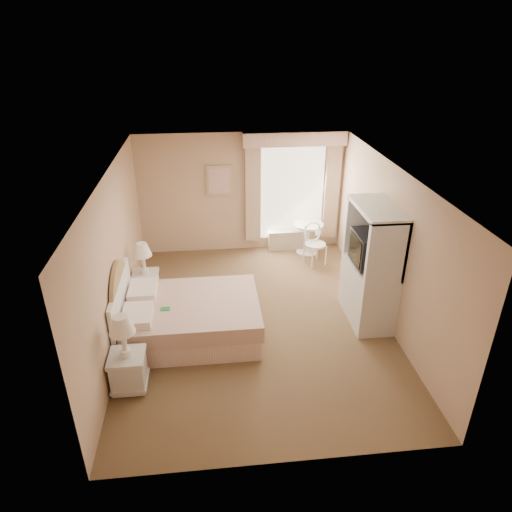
{
  "coord_description": "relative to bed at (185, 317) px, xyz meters",
  "views": [
    {
      "loc": [
        -0.68,
        -6.18,
        4.34
      ],
      "look_at": [
        0.03,
        0.3,
        1.04
      ],
      "focal_mm": 32.0,
      "sensor_mm": 36.0,
      "label": 1
    }
  ],
  "objects": [
    {
      "name": "nightstand_near",
      "position": [
        -0.72,
        -1.08,
        0.08
      ],
      "size": [
        0.46,
        0.46,
        1.12
      ],
      "color": "silver",
      "rests_on": "room"
    },
    {
      "name": "framed_art",
      "position": [
        0.67,
        2.99,
        1.21
      ],
      "size": [
        0.52,
        0.04,
        0.62
      ],
      "color": "tan",
      "rests_on": "room"
    },
    {
      "name": "cafe_chair",
      "position": [
        2.51,
        2.2,
        0.16
      ],
      "size": [
        0.52,
        0.52,
        0.85
      ],
      "rotation": [
        0.0,
        0.0,
        0.33
      ],
      "color": "white",
      "rests_on": "room"
    },
    {
      "name": "bed",
      "position": [
        0.0,
        0.0,
        0.0
      ],
      "size": [
        2.08,
        1.58,
        1.4
      ],
      "color": "#D7948C",
      "rests_on": "room"
    },
    {
      "name": "window",
      "position": [
        2.17,
        2.93,
        1.0
      ],
      "size": [
        2.05,
        0.22,
        2.51
      ],
      "color": "white",
      "rests_on": "room"
    },
    {
      "name": "round_table",
      "position": [
        2.49,
        2.67,
        0.1
      ],
      "size": [
        0.62,
        0.62,
        0.66
      ],
      "color": "white",
      "rests_on": "room"
    },
    {
      "name": "nightstand_far",
      "position": [
        -0.72,
        1.16,
        0.07
      ],
      "size": [
        0.44,
        0.44,
        1.07
      ],
      "color": "silver",
      "rests_on": "room"
    },
    {
      "name": "armoire",
      "position": [
        2.94,
        0.19,
        0.47
      ],
      "size": [
        0.59,
        1.18,
        1.96
      ],
      "color": "silver",
      "rests_on": "room"
    },
    {
      "name": "room",
      "position": [
        1.12,
        0.27,
        0.91
      ],
      "size": [
        4.21,
        5.51,
        2.51
      ],
      "color": "brown",
      "rests_on": "ground"
    }
  ]
}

